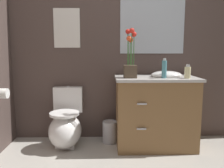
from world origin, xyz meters
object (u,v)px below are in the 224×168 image
Objects in this scene: lotion_bottle at (164,69)px; wall_mirror at (152,25)px; toilet at (66,126)px; soap_bottle at (188,72)px; toilet_paper_roll at (3,93)px; trash_bin at (110,132)px; vanity_cabinet at (155,111)px; flower_vase at (130,62)px; wall_poster at (67,28)px.

lotion_bottle is 0.27× the size of wall_mirror.
lotion_bottle is (1.12, -0.14, 0.69)m from toilet.
toilet_paper_roll is (-2.01, -0.03, -0.22)m from soap_bottle.
trash_bin is at bearing 163.08° from soap_bottle.
trash_bin is (-0.54, 0.11, -0.29)m from vanity_cabinet.
flower_vase reaches higher than trash_bin.
wall_mirror reaches higher than toilet.
wall_poster is at bearing 36.33° from toilet_paper_roll.
flower_vase is at bearing -129.86° from wall_mirror.
vanity_cabinet reaches higher than toilet_paper_roll.
trash_bin is 0.34× the size of wall_mirror.
lotion_bottle is (0.06, -0.12, 0.51)m from vanity_cabinet.
flower_vase is 1.43m from toilet_paper_roll.
lotion_bottle reaches higher than toilet.
vanity_cabinet is at bearing -12.01° from trash_bin.
wall_mirror is at bearing 125.72° from soap_bottle.
flower_vase is at bearing 3.94° from toilet_paper_roll.
lotion_bottle is (-0.25, 0.03, 0.03)m from soap_bottle.
wall_poster is 0.60× the size of wall_mirror.
toilet is 0.86× the size of wall_mirror.
lotion_bottle reaches higher than trash_bin.
wall_mirror is at bearing 0.00° from wall_poster.
lotion_bottle is 0.46× the size of wall_poster.
toilet is 1.54m from soap_bottle.
soap_bottle is 0.77m from wall_mirror.
vanity_cabinet is at bearing 155.23° from soap_bottle.
vanity_cabinet is at bearing -15.45° from wall_poster.
wall_poster is (-0.53, 0.18, 1.27)m from trash_bin.
soap_bottle is 0.69× the size of lotion_bottle.
soap_bottle is (1.38, -0.17, 0.66)m from toilet.
soap_bottle reaches higher than trash_bin.
wall_poster is 1.07m from toilet_paper_roll.
wall_poster reaches higher than soap_bottle.
toilet is at bearing -170.56° from trash_bin.
vanity_cabinet is 3.73× the size of trash_bin.
toilet_paper_roll is (-0.63, -0.20, 0.44)m from toilet.
trash_bin is 1.43m from wall_mirror.
wall_poster reaches higher than toilet_paper_roll.
wall_mirror is (1.06, 0.27, 1.21)m from toilet.
wall_poster reaches higher than flower_vase.
lotion_bottle is 1.99× the size of toilet_paper_roll.
toilet is at bearing -165.85° from wall_mirror.
vanity_cabinet is (1.06, -0.03, 0.19)m from toilet.
soap_bottle is at bearing -7.06° from toilet.
vanity_cabinet is at bearing 13.50° from flower_vase.
lotion_bottle reaches higher than toilet_paper_roll.
toilet is at bearing 17.29° from toilet_paper_roll.
toilet is at bearing -90.00° from wall_poster.
toilet_paper_roll is at bearing -143.67° from wall_poster.
wall_mirror is (-0.06, 0.41, 0.51)m from lotion_bottle.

